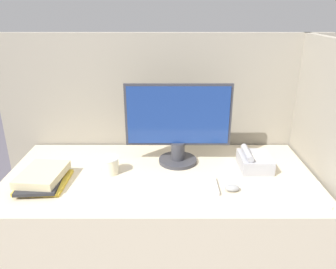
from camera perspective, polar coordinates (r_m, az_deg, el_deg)
The scene contains 10 objects.
cubicle_panel_rear at distance 2.21m, azimuth -1.35°, elevation -1.56°, with size 2.08×0.04×1.44m.
cubicle_panel_right at distance 2.02m, azimuth 24.27°, elevation -5.96°, with size 0.04×0.87×1.44m.
desk at distance 2.01m, azimuth -1.50°, elevation -16.02°, with size 1.68×0.81×0.72m.
monitor at distance 1.86m, azimuth 1.55°, elevation 1.53°, with size 0.60×0.22×0.47m.
keyboard at distance 1.68m, azimuth 0.70°, elevation -8.99°, with size 0.45×0.16×0.02m.
mouse at distance 1.68m, azimuth 10.92°, elevation -9.12°, with size 0.07×0.05×0.03m.
coffee_cup at distance 1.83m, azimuth -10.27°, elevation -5.30°, with size 0.10×0.10×0.09m.
book_stack at distance 1.82m, azimuth -21.18°, elevation -7.05°, with size 0.24×0.31×0.07m.
desk_telephone at distance 1.92m, azimuth 14.56°, elevation -4.47°, with size 0.17×0.21×0.11m.
paper_pile at distance 1.74m, azimuth 21.74°, elevation -9.40°, with size 0.27×0.26×0.02m.
Camera 1 is at (0.04, -1.19, 1.58)m, focal length 35.00 mm.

